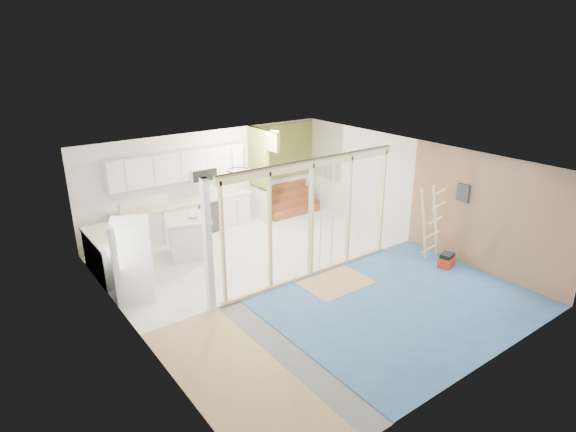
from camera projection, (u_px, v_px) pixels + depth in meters
room at (300, 223)px, 9.82m from camera, size 7.01×8.01×2.61m
floor_overlays at (301, 277)px, 10.36m from camera, size 7.00×8.00×0.03m
stud_frame at (291, 212)px, 9.59m from camera, size 4.66×0.14×2.60m
base_cabinets at (164, 229)px, 11.75m from camera, size 4.45×2.24×0.93m
upper_cabinets at (181, 166)px, 12.06m from camera, size 3.60×0.41×0.85m
green_partition at (279, 182)px, 13.85m from camera, size 2.25×1.51×2.60m
pot_rack at (238, 172)px, 10.84m from camera, size 0.52×0.52×0.72m
sheathing_panel at (487, 215)px, 10.25m from camera, size 0.02×4.00×2.60m
electrical_panel at (463, 193)px, 10.55m from camera, size 0.04×0.30×0.40m
ceiling_light at (272, 133)px, 12.44m from camera, size 0.32×0.32×0.08m
fridge at (134, 260)px, 9.28m from camera, size 0.92×0.89×1.63m
island at (189, 237)px, 11.23m from camera, size 1.26×1.26×0.97m
bowl at (194, 216)px, 11.05m from camera, size 0.26×0.26×0.06m
soap_bottle_a at (120, 208)px, 11.31m from camera, size 0.14×0.14×0.31m
soap_bottle_b at (240, 188)px, 13.01m from camera, size 0.10×0.11×0.21m
toolbox at (447, 261)px, 10.75m from camera, size 0.42×0.35×0.34m
ladder at (431, 222)px, 10.90m from camera, size 0.96×0.08×1.79m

